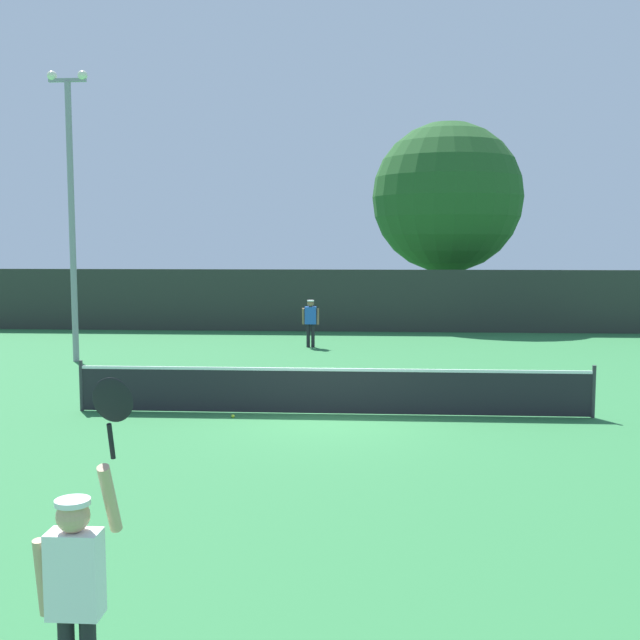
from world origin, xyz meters
TOP-DOWN VIEW (x-y plane):
  - ground_plane at (0.00, 0.00)m, footprint 120.00×120.00m
  - tennis_net at (0.00, 0.00)m, footprint 10.63×0.08m
  - perimeter_fence at (0.00, 14.94)m, footprint 31.88×0.12m
  - player_serving at (-1.34, -10.44)m, footprint 0.67×0.40m
  - player_receiving at (-1.21, 10.18)m, footprint 0.57×0.24m
  - tennis_ball at (-1.99, -0.45)m, footprint 0.07×0.07m
  - light_pole at (-7.97, 6.67)m, footprint 1.18×0.28m
  - large_tree at (4.19, 19.07)m, footprint 6.60×6.60m
  - parked_car_near at (9.87, 21.86)m, footprint 1.97×4.23m

SIDE VIEW (x-z plane):
  - ground_plane at x=0.00m, z-range 0.00..0.00m
  - tennis_ball at x=-1.99m, z-range 0.00..0.07m
  - tennis_net at x=0.00m, z-range -0.02..1.05m
  - parked_car_near at x=9.87m, z-range -0.07..1.62m
  - player_receiving at x=-1.21m, z-range 0.17..1.77m
  - player_serving at x=-1.34m, z-range -0.15..2.42m
  - perimeter_fence at x=0.00m, z-range 0.00..2.47m
  - light_pole at x=-7.97m, z-range 0.57..9.03m
  - large_tree at x=4.19m, z-range 1.10..9.91m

